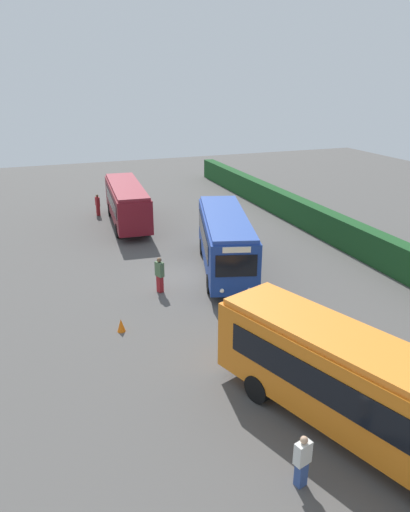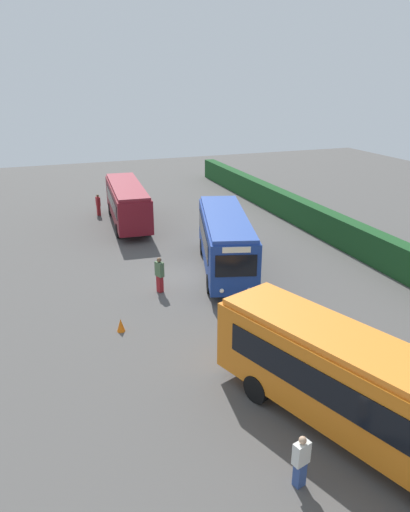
% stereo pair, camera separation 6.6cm
% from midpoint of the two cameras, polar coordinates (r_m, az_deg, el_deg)
% --- Properties ---
extents(ground_plane, '(78.86, 78.86, 0.00)m').
position_cam_midpoint_polar(ground_plane, '(26.48, -1.83, -2.41)').
color(ground_plane, '#514F4C').
extents(bus_maroon, '(9.58, 3.03, 3.06)m').
position_cam_midpoint_polar(bus_maroon, '(35.64, -9.29, 6.48)').
color(bus_maroon, maroon).
rests_on(bus_maroon, ground_plane).
extents(bus_blue, '(9.38, 4.86, 3.34)m').
position_cam_midpoint_polar(bus_blue, '(26.46, 2.54, 1.99)').
color(bus_blue, navy).
rests_on(bus_blue, ground_plane).
extents(bus_orange, '(10.36, 5.65, 3.24)m').
position_cam_midpoint_polar(bus_orange, '(15.26, 18.35, -14.67)').
color(bus_orange, orange).
rests_on(bus_orange, ground_plane).
extents(person_left, '(0.51, 0.32, 1.71)m').
position_cam_midpoint_polar(person_left, '(38.79, -12.70, 6.08)').
color(person_left, maroon).
rests_on(person_left, ground_plane).
extents(person_center, '(0.55, 0.42, 1.89)m').
position_cam_midpoint_polar(person_center, '(24.28, -5.42, -2.17)').
color(person_center, maroon).
rests_on(person_center, ground_plane).
extents(person_right, '(0.37, 0.52, 1.64)m').
position_cam_midpoint_polar(person_right, '(14.01, 11.62, -22.98)').
color(person_right, '#334C8C').
rests_on(person_right, ground_plane).
extents(hedge_row, '(51.43, 1.01, 1.90)m').
position_cam_midpoint_polar(hedge_row, '(31.12, 17.60, 2.07)').
color(hedge_row, '#1B4A22').
rests_on(hedge_row, ground_plane).
extents(traffic_cone, '(0.36, 0.36, 0.60)m').
position_cam_midpoint_polar(traffic_cone, '(21.15, -10.02, -8.20)').
color(traffic_cone, orange).
rests_on(traffic_cone, ground_plane).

